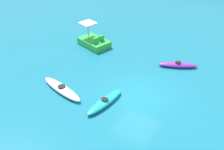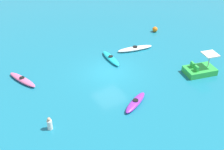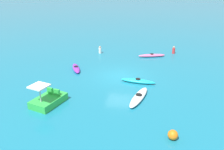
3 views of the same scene
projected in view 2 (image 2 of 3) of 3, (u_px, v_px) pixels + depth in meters
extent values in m
plane|color=#19728C|center=(110.00, 72.00, 22.96)|extent=(600.00, 600.00, 0.00)
ellipsoid|color=pink|center=(22.00, 80.00, 21.77)|extent=(1.47, 3.09, 0.32)
cylinder|color=black|center=(22.00, 78.00, 21.67)|extent=(0.47, 0.47, 0.05)
ellipsoid|color=#19B7C6|center=(111.00, 58.00, 24.60)|extent=(0.97, 2.94, 0.32)
cylinder|color=black|center=(111.00, 56.00, 24.50)|extent=(0.45, 0.45, 0.05)
ellipsoid|color=white|center=(135.00, 49.00, 26.14)|extent=(3.47, 1.49, 0.32)
cylinder|color=black|center=(135.00, 47.00, 26.04)|extent=(0.54, 0.54, 0.05)
ellipsoid|color=purple|center=(135.00, 102.00, 19.40)|extent=(2.62, 1.69, 0.32)
cylinder|color=black|center=(136.00, 100.00, 19.30)|extent=(0.52, 0.52, 0.05)
cube|color=green|center=(200.00, 71.00, 22.71)|extent=(2.73, 2.12, 0.50)
cube|color=green|center=(192.00, 65.00, 22.56)|extent=(0.28, 0.47, 0.44)
cube|color=green|center=(196.00, 68.00, 22.08)|extent=(0.28, 0.47, 0.44)
cylinder|color=#B2B2B7|center=(209.00, 61.00, 22.46)|extent=(0.08, 0.08, 1.10)
cube|color=silver|center=(210.00, 54.00, 22.14)|extent=(1.37, 1.37, 0.08)
sphere|color=orange|center=(155.00, 29.00, 29.56)|extent=(0.55, 0.55, 0.55)
cylinder|color=silver|center=(50.00, 125.00, 17.28)|extent=(0.39, 0.39, 0.65)
sphere|color=tan|center=(49.00, 119.00, 17.04)|extent=(0.22, 0.22, 0.22)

